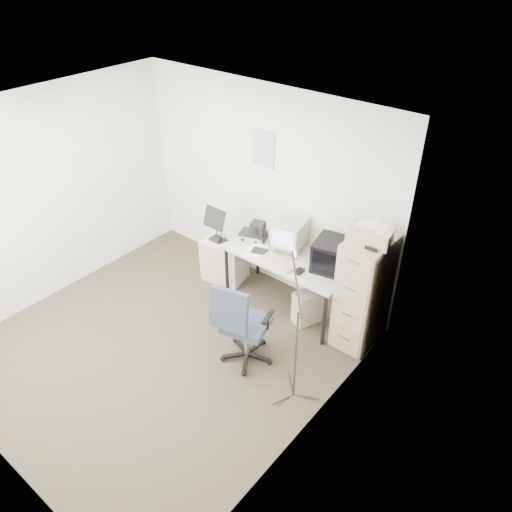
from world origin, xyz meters
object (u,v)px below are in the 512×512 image
Objects in this scene: filing_cabinet at (363,292)px; office_chair at (247,323)px; side_cart at (226,259)px; desk at (288,281)px.

office_chair is at bearing -127.18° from filing_cabinet.
side_cart is (-1.14, 0.94, -0.19)m from office_chair.
filing_cabinet is at bearing -9.78° from side_cart.
filing_cabinet reaches higher than office_chair.
desk is at bearing -178.19° from filing_cabinet.
desk is (-0.95, -0.03, -0.29)m from filing_cabinet.
office_chair reaches higher than desk.
filing_cabinet is 1.94m from side_cart.
side_cart is at bearing 125.67° from office_chair.
desk is 1.53× the size of office_chair.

